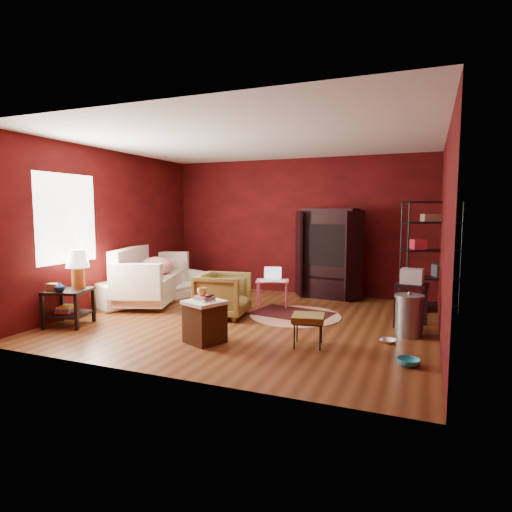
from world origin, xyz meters
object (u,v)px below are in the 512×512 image
Objects in this scene: armchair at (223,293)px; hamper at (205,321)px; sofa at (152,277)px; wire_shelving at (431,251)px; laptop_desk at (272,283)px; side_table at (73,280)px; tv_armoire at (330,252)px.

hamper is (0.39, -1.32, -0.11)m from armchair.
wire_shelving reaches higher than sofa.
wire_shelving reaches higher than laptop_desk.
side_table is 5.83m from wire_shelving.
armchair is 0.42× the size of wire_shelving.
side_table is 3.27m from laptop_desk.
wire_shelving is (4.94, 1.09, 0.58)m from sofa.
sofa is at bearing -147.19° from tv_armoire.
sofa is 1.93m from side_table.
side_table is 0.60× the size of wire_shelving.
hamper is 2.28m from laptop_desk.
sofa is 2.93× the size of armchair.
sofa is 1.94m from armchair.
wire_shelving is (4.99, 3.00, 0.35)m from side_table.
sofa is at bearing 88.61° from side_table.
side_table is 1.60× the size of laptop_desk.
hamper is 3.68m from tv_armoire.
sofa reaches higher than laptop_desk.
laptop_desk is (2.39, 2.23, -0.24)m from side_table.
laptop_desk is at bearing -35.92° from armchair.
wire_shelving is (1.85, -0.48, 0.12)m from tv_armoire.
hamper is at bearing -152.26° from wire_shelving.
side_table reaches higher than sofa.
laptop_desk is at bearing 42.97° from side_table.
tv_armoire is at bearing 47.96° from side_table.
wire_shelving reaches higher than tv_armoire.
tv_armoire reaches higher than laptop_desk.
armchair is (1.83, -0.64, -0.06)m from sofa.
side_table is 0.65× the size of tv_armoire.
tv_armoire is 1.92m from wire_shelving.
sofa is 1.31× the size of tv_armoire.
wire_shelving reaches higher than armchair.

